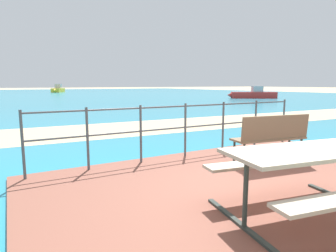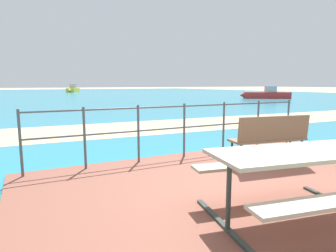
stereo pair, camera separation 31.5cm
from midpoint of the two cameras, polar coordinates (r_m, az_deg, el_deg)
ground_plane at (r=4.17m, az=19.39°, el=-13.47°), size 240.00×240.00×0.00m
patio_paving at (r=4.16m, az=19.41°, el=-13.08°), size 6.40×5.20×0.06m
sea_water at (r=42.65m, az=-25.43°, el=5.57°), size 90.00×90.00×0.01m
beach_strip at (r=9.79m, az=-11.37°, el=-0.64°), size 54.08×5.35×0.01m
picnic_table at (r=3.40m, az=24.10°, el=-7.03°), size 2.07×1.75×0.77m
park_bench at (r=5.42m, az=18.53°, el=-1.62°), size 1.47×0.62×0.91m
railing_fence at (r=5.76m, az=1.93°, el=0.42°), size 5.94×0.04×1.08m
boat_near at (r=56.23m, az=-21.31°, el=6.80°), size 2.93×4.57×1.50m
boat_far at (r=31.81m, az=16.40°, el=6.11°), size 4.87×3.43×1.28m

